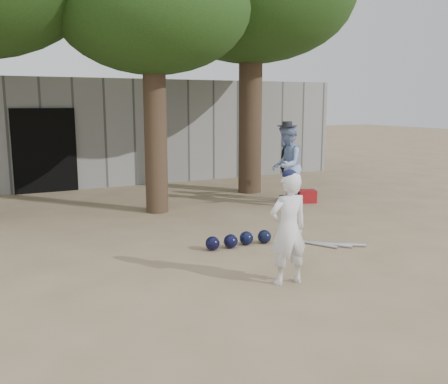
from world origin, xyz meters
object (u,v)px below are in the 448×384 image
spectator_dark (288,165)px  red_bag (307,196)px  boy_player (288,229)px  spectator_blue (286,166)px

spectator_dark → red_bag: bearing=74.5°
red_bag → boy_player: bearing=-128.9°
boy_player → red_bag: boy_player is taller
boy_player → red_bag: size_ratio=3.51×
boy_player → red_bag: (3.44, 4.27, -0.59)m
boy_player → spectator_dark: bearing=-120.9°
boy_player → spectator_blue: (2.77, 4.16, 0.19)m
boy_player → spectator_dark: size_ratio=0.85×
boy_player → spectator_dark: 5.62m
red_bag → spectator_dark: bearing=126.8°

